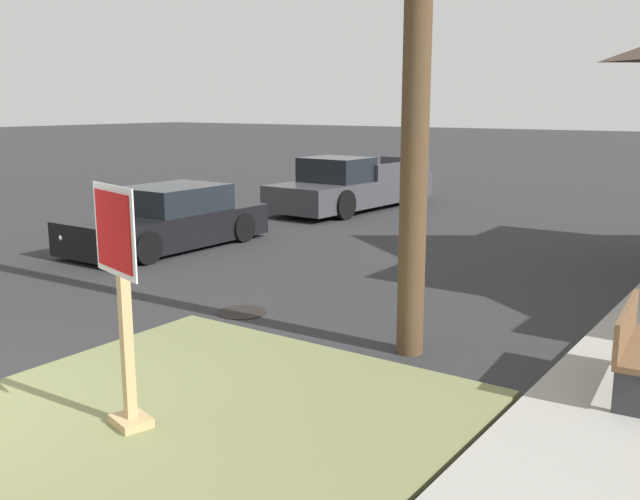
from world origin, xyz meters
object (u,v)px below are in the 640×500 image
object	(u,v)px
pickup_truck_charcoal	(351,187)
parked_sedan_black	(169,221)
street_bench	(638,345)
stop_sign	(123,311)
manhole_cover	(242,312)

from	to	relation	value
pickup_truck_charcoal	parked_sedan_black	bearing A→B (deg)	-91.59
parked_sedan_black	street_bench	bearing A→B (deg)	-16.64
stop_sign	street_bench	size ratio (longest dim) A/B	1.45
stop_sign	parked_sedan_black	distance (m)	8.60
stop_sign	parked_sedan_black	size ratio (longest dim) A/B	0.50
stop_sign	street_bench	xyz separation A→B (m)	(3.52, 3.31, -0.56)
pickup_truck_charcoal	street_bench	xyz separation A→B (m)	(9.32, -9.48, -0.03)
manhole_cover	parked_sedan_black	size ratio (longest dim) A/B	0.16
manhole_cover	street_bench	world-z (taller)	street_bench
pickup_truck_charcoal	street_bench	distance (m)	13.29
manhole_cover	parked_sedan_black	bearing A→B (deg)	147.68
stop_sign	parked_sedan_black	bearing A→B (deg)	134.20
stop_sign	pickup_truck_charcoal	bearing A→B (deg)	114.39
stop_sign	pickup_truck_charcoal	world-z (taller)	stop_sign
parked_sedan_black	pickup_truck_charcoal	world-z (taller)	pickup_truck_charcoal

